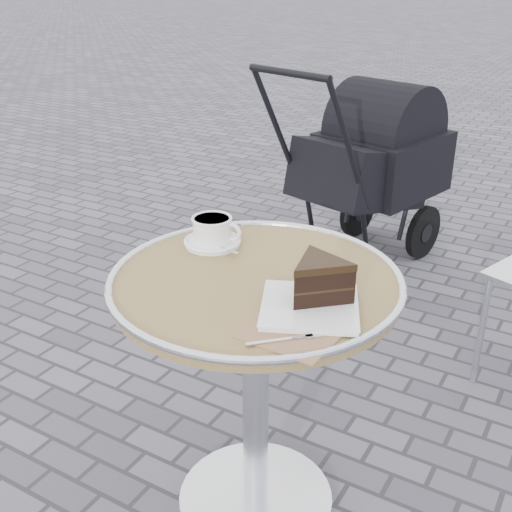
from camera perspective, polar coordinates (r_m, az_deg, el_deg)
The scene contains 5 objects.
ground at distance 1.99m, azimuth -0.03°, elevation -21.03°, with size 80.00×80.00×0.00m, color slate.
cafe_table at distance 1.63m, azimuth -0.04°, elevation -7.10°, with size 0.72×0.72×0.74m.
cappuccino_set at distance 1.72m, azimuth -3.86°, elevation 2.09°, with size 0.17×0.15×0.08m.
cake_plate_set at distance 1.41m, azimuth 5.43°, elevation -2.68°, with size 0.27×0.35×0.11m.
baby_stroller at distance 3.24m, azimuth 9.92°, elevation 7.24°, with size 0.67×1.07×1.03m.
Camera 1 is at (0.70, -1.19, 1.44)m, focal length 45.00 mm.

